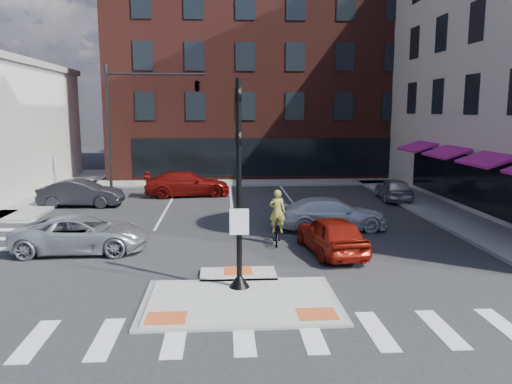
{
  "coord_description": "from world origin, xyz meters",
  "views": [
    {
      "loc": [
        -0.43,
        -13.55,
        5.24
      ],
      "look_at": [
        0.86,
        6.05,
        2.0
      ],
      "focal_mm": 35.0,
      "sensor_mm": 36.0,
      "label": 1
    }
  ],
  "objects": [
    {
      "name": "bg_car_silver",
      "position": [
        9.5,
        14.63,
        0.67
      ],
      "size": [
        1.9,
        4.03,
        1.33
      ],
      "primitive_type": "imported",
      "rotation": [
        0.0,
        0.0,
        3.06
      ],
      "color": "#B1B2B9",
      "rests_on": "ground"
    },
    {
      "name": "sidewalk_n",
      "position": [
        3.0,
        22.0,
        0.07
      ],
      "size": [
        26.0,
        3.0,
        0.15
      ],
      "primitive_type": "cube",
      "color": "gray",
      "rests_on": "ground"
    },
    {
      "name": "signal_pole",
      "position": [
        0.0,
        0.4,
        2.36
      ],
      "size": [
        0.6,
        0.6,
        5.98
      ],
      "color": "black",
      "rests_on": "refuge_island"
    },
    {
      "name": "building_n",
      "position": [
        3.0,
        31.99,
        7.8
      ],
      "size": [
        24.4,
        18.4,
        15.5
      ],
      "color": "#4E1E18",
      "rests_on": "ground"
    },
    {
      "name": "silver_suv",
      "position": [
        -5.73,
        4.88,
        0.68
      ],
      "size": [
        4.91,
        2.32,
        1.36
      ],
      "primitive_type": "imported",
      "rotation": [
        0.0,
        0.0,
        1.58
      ],
      "color": "silver",
      "rests_on": "ground"
    },
    {
      "name": "refuge_island",
      "position": [
        0.0,
        -0.26,
        0.05
      ],
      "size": [
        5.4,
        4.65,
        0.13
      ],
      "color": "gray",
      "rests_on": "ground"
    },
    {
      "name": "building_far_left",
      "position": [
        -4.0,
        52.0,
        5.0
      ],
      "size": [
        10.0,
        12.0,
        10.0
      ],
      "primitive_type": "cube",
      "color": "slate",
      "rests_on": "ground"
    },
    {
      "name": "white_pickup",
      "position": [
        4.32,
        7.76,
        0.7
      ],
      "size": [
        4.87,
        2.07,
        1.4
      ],
      "primitive_type": "imported",
      "rotation": [
        0.0,
        0.0,
        1.59
      ],
      "color": "silver",
      "rests_on": "ground"
    },
    {
      "name": "bg_car_dark",
      "position": [
        -8.24,
        13.96,
        0.73
      ],
      "size": [
        4.53,
        1.81,
        1.46
      ],
      "primitive_type": "imported",
      "rotation": [
        0.0,
        0.0,
        1.51
      ],
      "color": "#27262B",
      "rests_on": "ground"
    },
    {
      "name": "ground",
      "position": [
        0.0,
        0.0,
        0.0
      ],
      "size": [
        120.0,
        120.0,
        0.0
      ],
      "primitive_type": "plane",
      "color": "#28282B",
      "rests_on": "ground"
    },
    {
      "name": "red_sedan",
      "position": [
        3.5,
        4.09,
        0.71
      ],
      "size": [
        2.24,
        4.38,
        1.43
      ],
      "primitive_type": "imported",
      "rotation": [
        0.0,
        0.0,
        3.28
      ],
      "color": "maroon",
      "rests_on": "ground"
    },
    {
      "name": "mast_arm_signal",
      "position": [
        -3.47,
        18.0,
        6.21
      ],
      "size": [
        6.1,
        2.24,
        8.0
      ],
      "color": "black",
      "rests_on": "ground"
    },
    {
      "name": "bg_car_red",
      "position": [
        -2.67,
        16.96,
        0.76
      ],
      "size": [
        5.41,
        2.69,
        1.51
      ],
      "primitive_type": "imported",
      "rotation": [
        0.0,
        0.0,
        1.68
      ],
      "color": "maroon",
      "rests_on": "ground"
    },
    {
      "name": "building_far_right",
      "position": [
        9.0,
        54.0,
        6.0
      ],
      "size": [
        12.0,
        12.0,
        12.0
      ],
      "primitive_type": "cube",
      "color": "brown",
      "rests_on": "ground"
    },
    {
      "name": "sidewalk_e",
      "position": [
        10.8,
        10.0,
        0.07
      ],
      "size": [
        3.0,
        24.0,
        0.15
      ],
      "primitive_type": "cube",
      "color": "gray",
      "rests_on": "ground"
    },
    {
      "name": "cyclist",
      "position": [
        1.66,
        5.51,
        0.73
      ],
      "size": [
        0.83,
        1.78,
        2.17
      ],
      "rotation": [
        0.0,
        0.0,
        3.0
      ],
      "color": "#3F3F44",
      "rests_on": "ground"
    }
  ]
}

